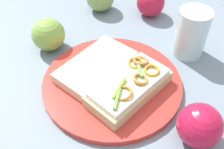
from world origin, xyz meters
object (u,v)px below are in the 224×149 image
(sandwich, at_px, (130,86))
(apple_1, at_px, (200,125))
(plate, at_px, (112,83))
(drinking_glass, at_px, (191,33))
(bread_slice_side, at_px, (96,66))
(apple_2, at_px, (48,34))
(apple_3, at_px, (151,2))

(sandwich, relative_size, apple_1, 2.41)
(plate, bearing_deg, apple_1, -47.24)
(apple_1, relative_size, drinking_glass, 0.69)
(drinking_glass, bearing_deg, bread_slice_side, -166.83)
(drinking_glass, bearing_deg, plate, -155.34)
(apple_2, relative_size, apple_3, 1.03)
(sandwich, distance_m, apple_1, 0.16)
(apple_1, height_order, drinking_glass, drinking_glass)
(plate, xyz_separation_m, apple_3, (0.14, 0.27, 0.03))
(apple_2, relative_size, drinking_glass, 0.70)
(plate, xyz_separation_m, sandwich, (0.03, -0.04, 0.03))
(apple_2, bearing_deg, plate, -46.47)
(apple_3, bearing_deg, bread_slice_side, -126.47)
(sandwich, distance_m, bread_slice_side, 0.10)
(plate, bearing_deg, apple_2, 133.53)
(apple_1, bearing_deg, apple_2, 133.14)
(plate, distance_m, apple_3, 0.31)
(apple_1, bearing_deg, sandwich, 133.08)
(plate, distance_m, apple_2, 0.21)
(plate, xyz_separation_m, bread_slice_side, (-0.03, 0.04, 0.02))
(apple_1, relative_size, apple_2, 0.99)
(sandwich, height_order, apple_3, apple_3)
(bread_slice_side, bearing_deg, apple_2, -89.29)
(sandwich, bearing_deg, drinking_glass, 177.54)
(apple_2, height_order, apple_3, apple_2)
(apple_2, bearing_deg, drinking_glass, -9.58)
(drinking_glass, bearing_deg, sandwich, -142.44)
(plate, distance_m, bread_slice_side, 0.05)
(plate, distance_m, sandwich, 0.06)
(bread_slice_side, bearing_deg, apple_1, 88.31)
(bread_slice_side, height_order, apple_2, apple_2)
(bread_slice_side, distance_m, apple_2, 0.16)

